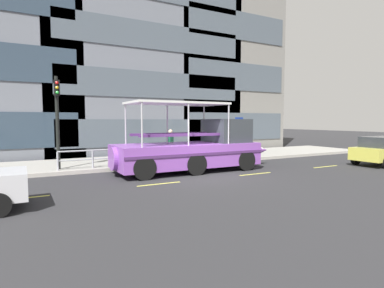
# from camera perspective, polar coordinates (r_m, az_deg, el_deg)

# --- Properties ---
(ground_plane) EXTENTS (120.00, 120.00, 0.00)m
(ground_plane) POSITION_cam_1_polar(r_m,az_deg,el_deg) (14.19, 1.76, -5.74)
(ground_plane) COLOR #2B2B2D
(sidewalk) EXTENTS (32.00, 4.80, 0.18)m
(sidewalk) POSITION_cam_1_polar(r_m,az_deg,el_deg) (19.17, -6.73, -2.87)
(sidewalk) COLOR #99968E
(sidewalk) RESTS_ON ground_plane
(curb_edge) EXTENTS (32.00, 0.18, 0.18)m
(curb_edge) POSITION_cam_1_polar(r_m,az_deg,el_deg) (16.90, -3.58, -3.81)
(curb_edge) COLOR #B2ADA3
(curb_edge) RESTS_ON ground_plane
(lane_centreline) EXTENTS (25.80, 0.12, 0.01)m
(lane_centreline) POSITION_cam_1_polar(r_m,az_deg,el_deg) (13.50, 3.53, -6.26)
(lane_centreline) COLOR #DBD64C
(lane_centreline) RESTS_ON ground_plane
(office_tower_right) EXTENTS (9.82, 11.54, 19.80)m
(office_tower_right) POSITION_cam_1_polar(r_m,az_deg,el_deg) (31.26, 1.91, 18.05)
(office_tower_right) COLOR gray
(office_tower_right) RESTS_ON ground_plane
(curb_guardrail) EXTENTS (11.03, 0.09, 0.89)m
(curb_guardrail) POSITION_cam_1_polar(r_m,az_deg,el_deg) (17.06, -4.58, -1.45)
(curb_guardrail) COLOR #9EA0A8
(curb_guardrail) RESTS_ON sidewalk
(traffic_light_pole) EXTENTS (0.24, 0.46, 4.33)m
(traffic_light_pole) POSITION_cam_1_polar(r_m,az_deg,el_deg) (15.93, -23.23, 5.11)
(traffic_light_pole) COLOR black
(traffic_light_pole) RESTS_ON sidewalk
(parking_sign) EXTENTS (0.60, 0.12, 2.49)m
(parking_sign) POSITION_cam_1_polar(r_m,az_deg,el_deg) (19.94, 8.47, 2.52)
(parking_sign) COLOR #4C4F54
(parking_sign) RESTS_ON sidewalk
(duck_tour_boat) EXTENTS (8.79, 2.69, 3.33)m
(duck_tour_boat) POSITION_cam_1_polar(r_m,az_deg,el_deg) (15.53, 0.81, -0.86)
(duck_tour_boat) COLOR purple
(duck_tour_boat) RESTS_ON ground_plane
(pedestrian_near_bow) EXTENTS (0.23, 0.44, 1.55)m
(pedestrian_near_bow) POSITION_cam_1_polar(r_m,az_deg,el_deg) (19.65, 5.62, 0.32)
(pedestrian_near_bow) COLOR black
(pedestrian_near_bow) RESTS_ON sidewalk
(pedestrian_mid_left) EXTENTS (0.46, 0.33, 1.78)m
(pedestrian_mid_left) POSITION_cam_1_polar(r_m,az_deg,el_deg) (17.97, -3.91, 0.41)
(pedestrian_mid_left) COLOR #1E2338
(pedestrian_mid_left) RESTS_ON sidewalk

